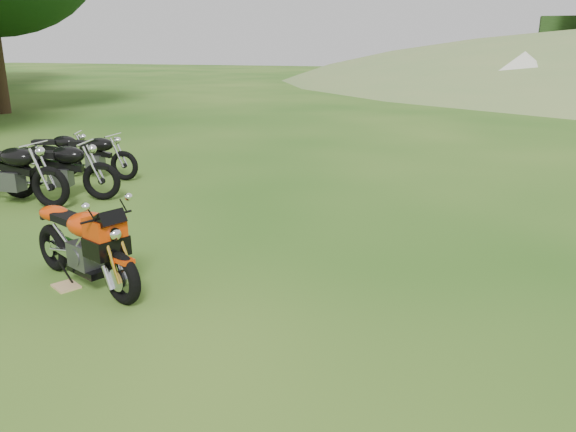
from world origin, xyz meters
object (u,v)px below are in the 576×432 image
(sport_motorcycle, at_px, (83,238))
(vintage_moto_b, at_px, (9,171))
(vintage_moto_a, at_px, (57,152))
(vintage_moto_d, at_px, (94,155))
(tent_mid, at_px, (523,74))
(plywood_board, at_px, (66,286))
(vintage_moto_c, at_px, (58,169))

(sport_motorcycle, xyz_separation_m, vintage_moto_b, (-3.04, 2.20, 0.01))
(vintage_moto_a, bearing_deg, vintage_moto_d, -29.45)
(tent_mid, bearing_deg, vintage_moto_d, -101.00)
(plywood_board, bearing_deg, vintage_moto_d, 123.15)
(tent_mid, bearing_deg, vintage_moto_b, -99.25)
(plywood_board, bearing_deg, vintage_moto_a, 130.22)
(sport_motorcycle, xyz_separation_m, plywood_board, (-0.18, -0.11, -0.51))
(vintage_moto_b, distance_m, tent_mid, 22.49)
(sport_motorcycle, bearing_deg, vintage_moto_d, 147.78)
(sport_motorcycle, bearing_deg, vintage_moto_a, 154.55)
(sport_motorcycle, height_order, vintage_moto_b, vintage_moto_b)
(vintage_moto_c, height_order, tent_mid, tent_mid)
(plywood_board, height_order, vintage_moto_c, vintage_moto_c)
(vintage_moto_a, relative_size, vintage_moto_d, 0.96)
(plywood_board, height_order, vintage_moto_b, vintage_moto_b)
(vintage_moto_a, distance_m, vintage_moto_d, 0.90)
(vintage_moto_d, height_order, tent_mid, tent_mid)
(sport_motorcycle, distance_m, vintage_moto_b, 3.75)
(plywood_board, height_order, vintage_moto_a, vintage_moto_a)
(tent_mid, bearing_deg, vintage_moto_a, -103.35)
(sport_motorcycle, distance_m, plywood_board, 0.55)
(sport_motorcycle, height_order, vintage_moto_c, sport_motorcycle)
(sport_motorcycle, distance_m, vintage_moto_c, 3.72)
(vintage_moto_b, distance_m, vintage_moto_c, 0.71)
(vintage_moto_a, height_order, vintage_moto_d, vintage_moto_d)
(vintage_moto_b, height_order, tent_mid, tent_mid)
(vintage_moto_a, bearing_deg, vintage_moto_c, -72.52)
(vintage_moto_c, bearing_deg, vintage_moto_b, -147.67)
(vintage_moto_d, bearing_deg, tent_mid, 62.99)
(vintage_moto_a, xyz_separation_m, vintage_moto_b, (0.80, -2.02, 0.10))
(plywood_board, relative_size, vintage_moto_c, 0.14)
(plywood_board, distance_m, tent_mid, 23.83)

